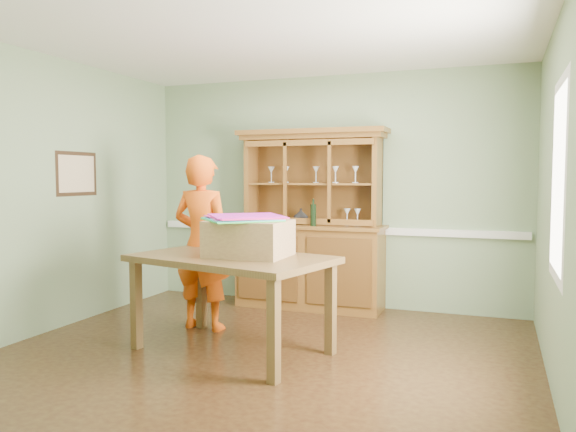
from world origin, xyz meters
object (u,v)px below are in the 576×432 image
at_px(china_hutch, 310,245).
at_px(cardboard_box, 249,238).
at_px(dining_table, 231,267).
at_px(person, 203,242).

bearing_deg(china_hutch, cardboard_box, -88.69).
distance_m(dining_table, person, 0.84).
bearing_deg(cardboard_box, china_hutch, 91.31).
bearing_deg(dining_table, person, 150.35).
height_order(cardboard_box, person, person).
bearing_deg(dining_table, cardboard_box, 24.68).
relative_size(cardboard_box, person, 0.38).
bearing_deg(person, dining_table, 138.80).
distance_m(china_hutch, cardboard_box, 1.82).
bearing_deg(china_hutch, person, -119.56).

